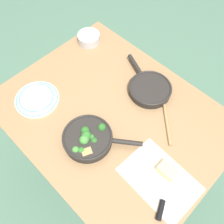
% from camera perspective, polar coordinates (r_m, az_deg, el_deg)
% --- Properties ---
extents(ground_plane, '(14.00, 14.00, 0.00)m').
position_cam_1_polar(ground_plane, '(1.98, -0.00, -11.38)').
color(ground_plane, '#476B56').
extents(dining_table_red, '(1.17, 0.91, 0.73)m').
position_cam_1_polar(dining_table_red, '(1.39, -0.00, -2.16)').
color(dining_table_red, olive).
rests_on(dining_table_red, ground_plane).
extents(skillet_broccoli, '(0.34, 0.29, 0.08)m').
position_cam_1_polar(skillet_broccoli, '(1.22, -5.48, -6.03)').
color(skillet_broccoli, black).
rests_on(skillet_broccoli, dining_table_red).
extents(skillet_eggs, '(0.37, 0.24, 0.05)m').
position_cam_1_polar(skillet_eggs, '(1.39, 8.57, 5.29)').
color(skillet_eggs, black).
rests_on(skillet_eggs, dining_table_red).
extents(wooden_spoon, '(0.27, 0.27, 0.02)m').
position_cam_1_polar(wooden_spoon, '(1.36, 11.91, 1.09)').
color(wooden_spoon, '#A87A4C').
rests_on(wooden_spoon, dining_table_red).
extents(parchment_sheet, '(0.35, 0.25, 0.00)m').
position_cam_1_polar(parchment_sheet, '(1.20, 10.85, -14.85)').
color(parchment_sheet, beige).
rests_on(parchment_sheet, dining_table_red).
extents(grater_knife, '(0.14, 0.26, 0.02)m').
position_cam_1_polar(grater_knife, '(1.17, 11.67, -18.73)').
color(grater_knife, silver).
rests_on(grater_knife, dining_table_red).
extents(cheese_block, '(0.09, 0.06, 0.04)m').
position_cam_1_polar(cheese_block, '(1.20, 12.56, -12.96)').
color(cheese_block, '#EFD67A').
rests_on(cheese_block, dining_table_red).
extents(dinner_plate_stack, '(0.24, 0.24, 0.03)m').
position_cam_1_polar(dinner_plate_stack, '(1.41, -16.79, 2.95)').
color(dinner_plate_stack, silver).
rests_on(dinner_plate_stack, dining_table_red).
extents(prep_bowl_steel, '(0.14, 0.14, 0.06)m').
position_cam_1_polar(prep_bowl_steel, '(1.65, -5.31, 16.48)').
color(prep_bowl_steel, '#B7B7BC').
rests_on(prep_bowl_steel, dining_table_red).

